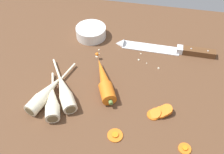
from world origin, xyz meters
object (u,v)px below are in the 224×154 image
at_px(parsnip_front, 64,91).
at_px(parsnip_mid_right, 46,94).
at_px(carrot_slice_stray_near, 185,148).
at_px(carrot_slice_stack, 160,112).
at_px(whole_carrot, 104,80).
at_px(chefs_knife, 163,48).
at_px(prep_bowl, 91,32).
at_px(carrot_slice_stray_mid, 115,135).
at_px(parsnip_mid_left, 52,102).

distance_m(parsnip_front, parsnip_mid_right, 0.05).
relative_size(parsnip_mid_right, carrot_slice_stray_near, 6.80).
bearing_deg(carrot_slice_stack, whole_carrot, 156.26).
relative_size(chefs_knife, carrot_slice_stack, 4.98).
relative_size(chefs_knife, carrot_slice_stray_near, 10.71).
relative_size(parsnip_front, parsnip_mid_right, 0.93).
relative_size(parsnip_front, prep_bowl, 1.86).
xyz_separation_m(parsnip_mid_right, prep_bowl, (0.06, 0.31, 0.00)).
bearing_deg(chefs_knife, parsnip_front, -135.84).
xyz_separation_m(chefs_knife, carrot_slice_stray_mid, (-0.10, -0.37, -0.00)).
distance_m(whole_carrot, carrot_slice_stray_near, 0.30).
height_order(chefs_knife, prep_bowl, prep_bowl).
height_order(parsnip_mid_left, carrot_slice_stack, parsnip_mid_left).
distance_m(carrot_slice_stack, carrot_slice_stray_near, 0.12).
bearing_deg(prep_bowl, chefs_knife, -5.55).
height_order(carrot_slice_stray_near, carrot_slice_stray_mid, same).
xyz_separation_m(carrot_slice_stray_near, prep_bowl, (-0.34, 0.40, 0.02)).
xyz_separation_m(parsnip_front, prep_bowl, (0.01, 0.29, 0.00)).
xyz_separation_m(chefs_knife, whole_carrot, (-0.17, -0.20, 0.01)).
bearing_deg(parsnip_mid_left, parsnip_mid_right, 139.08).
height_order(parsnip_front, carrot_slice_stray_mid, parsnip_front).
relative_size(parsnip_mid_left, parsnip_mid_right, 0.81).
distance_m(chefs_knife, prep_bowl, 0.27).
height_order(parsnip_front, parsnip_mid_right, same).
xyz_separation_m(whole_carrot, parsnip_mid_right, (-0.16, -0.08, -0.00)).
bearing_deg(whole_carrot, carrot_slice_stray_mid, -69.00).
height_order(chefs_knife, carrot_slice_stray_mid, chefs_knife).
relative_size(parsnip_front, carrot_slice_stack, 2.93).
bearing_deg(carrot_slice_stack, parsnip_front, 177.08).
bearing_deg(carrot_slice_stray_mid, chefs_knife, 74.80).
xyz_separation_m(parsnip_front, carrot_slice_stray_mid, (0.17, -0.11, -0.02)).
xyz_separation_m(parsnip_front, parsnip_mid_right, (-0.05, -0.02, 0.00)).
xyz_separation_m(parsnip_front, carrot_slice_stack, (0.28, -0.01, -0.01)).
xyz_separation_m(carrot_slice_stray_near, carrot_slice_stray_mid, (-0.18, 0.00, 0.00)).
bearing_deg(parsnip_mid_left, prep_bowl, 85.52).
distance_m(whole_carrot, parsnip_front, 0.12).
bearing_deg(parsnip_mid_left, whole_carrot, 40.47).
distance_m(parsnip_mid_left, prep_bowl, 0.34).
bearing_deg(parsnip_mid_left, carrot_slice_stray_mid, -17.59).
bearing_deg(parsnip_front, parsnip_mid_right, -157.56).
bearing_deg(carrot_slice_stray_near, parsnip_front, 162.58).
height_order(parsnip_mid_right, prep_bowl, same).
bearing_deg(parsnip_front, whole_carrot, 30.27).
bearing_deg(whole_carrot, carrot_slice_stack, -23.74).
relative_size(chefs_knife, parsnip_mid_left, 1.95).
distance_m(whole_carrot, prep_bowl, 0.25).
bearing_deg(carrot_slice_stray_mid, whole_carrot, 111.00).
relative_size(parsnip_mid_right, carrot_slice_stray_mid, 5.41).
bearing_deg(prep_bowl, carrot_slice_stray_near, -49.34).
distance_m(chefs_knife, carrot_slice_stray_near, 0.38).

